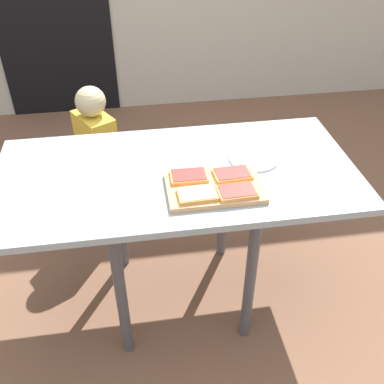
# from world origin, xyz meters

# --- Properties ---
(ground_plane) EXTENTS (16.00, 16.00, 0.00)m
(ground_plane) POSITION_xyz_m (0.00, 0.00, 0.00)
(ground_plane) COLOR brown
(dining_table) EXTENTS (1.48, 0.72, 0.77)m
(dining_table) POSITION_xyz_m (0.00, 0.00, 0.69)
(dining_table) COLOR #90A1A9
(dining_table) RESTS_ON ground
(cutting_board) EXTENTS (0.37, 0.24, 0.02)m
(cutting_board) POSITION_xyz_m (0.13, -0.15, 0.78)
(cutting_board) COLOR tan
(cutting_board) RESTS_ON dining_table
(pizza_slice_near_right) EXTENTS (0.15, 0.10, 0.02)m
(pizza_slice_near_right) POSITION_xyz_m (0.20, -0.21, 0.80)
(pizza_slice_near_right) COLOR #DE9A4B
(pizza_slice_near_right) RESTS_ON cutting_board
(pizza_slice_far_left) EXTENTS (0.15, 0.10, 0.02)m
(pizza_slice_far_left) POSITION_xyz_m (0.04, -0.09, 0.80)
(pizza_slice_far_left) COLOR #DE9A4B
(pizza_slice_far_left) RESTS_ON cutting_board
(pizza_slice_near_left) EXTENTS (0.15, 0.10, 0.02)m
(pizza_slice_near_left) POSITION_xyz_m (0.05, -0.21, 0.80)
(pizza_slice_near_left) COLOR #DE9A4B
(pizza_slice_near_left) RESTS_ON cutting_board
(pizza_slice_far_right) EXTENTS (0.15, 0.10, 0.02)m
(pizza_slice_far_right) POSITION_xyz_m (0.21, -0.10, 0.80)
(pizza_slice_far_right) COLOR #DE9A4B
(pizza_slice_far_right) RESTS_ON cutting_board
(plate_white_right) EXTENTS (0.22, 0.22, 0.01)m
(plate_white_right) POSITION_xyz_m (0.34, 0.04, 0.77)
(plate_white_right) COLOR white
(plate_white_right) RESTS_ON dining_table
(child_left) EXTENTS (0.24, 0.28, 0.88)m
(child_left) POSITION_xyz_m (-0.36, 0.63, 0.49)
(child_left) COLOR #452A40
(child_left) RESTS_ON ground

